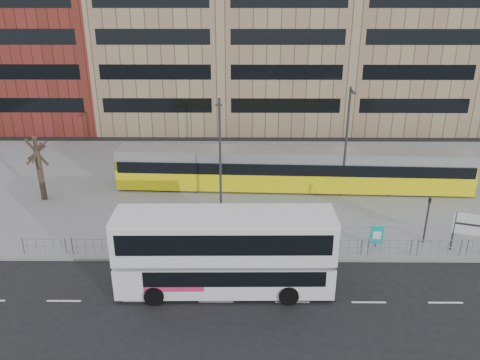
{
  "coord_description": "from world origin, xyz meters",
  "views": [
    {
      "loc": [
        -0.59,
        -24.33,
        15.03
      ],
      "look_at": [
        -0.82,
        6.0,
        2.87
      ],
      "focal_mm": 35.0,
      "sensor_mm": 36.0,
      "label": 1
    }
  ],
  "objects_px": {
    "double_decker_bus": "(225,250)",
    "ad_panel": "(377,235)",
    "tram": "(292,169)",
    "lamp_post_east": "(346,139)",
    "pedestrian": "(205,225)",
    "station_sign": "(473,227)",
    "traffic_light_west": "(219,225)",
    "lamp_post_west": "(220,149)",
    "bare_tree": "(34,133)",
    "traffic_light_east": "(428,214)"
  },
  "relations": [
    {
      "from": "double_decker_bus",
      "to": "lamp_post_west",
      "type": "bearing_deg",
      "value": 93.21
    },
    {
      "from": "traffic_light_west",
      "to": "lamp_post_east",
      "type": "relative_size",
      "value": 0.36
    },
    {
      "from": "tram",
      "to": "lamp_post_west",
      "type": "bearing_deg",
      "value": -147.04
    },
    {
      "from": "double_decker_bus",
      "to": "lamp_post_west",
      "type": "distance_m",
      "value": 10.74
    },
    {
      "from": "ad_panel",
      "to": "lamp_post_east",
      "type": "xyz_separation_m",
      "value": [
        -0.55,
        8.09,
        3.79
      ]
    },
    {
      "from": "ad_panel",
      "to": "lamp_post_east",
      "type": "relative_size",
      "value": 0.17
    },
    {
      "from": "ad_panel",
      "to": "double_decker_bus",
      "type": "bearing_deg",
      "value": -152.26
    },
    {
      "from": "pedestrian",
      "to": "traffic_light_west",
      "type": "height_order",
      "value": "traffic_light_west"
    },
    {
      "from": "station_sign",
      "to": "ad_panel",
      "type": "xyz_separation_m",
      "value": [
        -5.54,
        0.55,
        -0.91
      ]
    },
    {
      "from": "traffic_light_east",
      "to": "bare_tree",
      "type": "distance_m",
      "value": 27.98
    },
    {
      "from": "bare_tree",
      "to": "station_sign",
      "type": "bearing_deg",
      "value": -14.93
    },
    {
      "from": "tram",
      "to": "lamp_post_east",
      "type": "height_order",
      "value": "lamp_post_east"
    },
    {
      "from": "double_decker_bus",
      "to": "ad_panel",
      "type": "distance_m",
      "value": 10.34
    },
    {
      "from": "pedestrian",
      "to": "bare_tree",
      "type": "height_order",
      "value": "bare_tree"
    },
    {
      "from": "pedestrian",
      "to": "bare_tree",
      "type": "xyz_separation_m",
      "value": [
        -12.96,
        6.12,
        4.31
      ]
    },
    {
      "from": "lamp_post_west",
      "to": "traffic_light_west",
      "type": "bearing_deg",
      "value": -88.31
    },
    {
      "from": "station_sign",
      "to": "traffic_light_east",
      "type": "xyz_separation_m",
      "value": [
        -2.29,
        1.28,
        0.19
      ]
    },
    {
      "from": "station_sign",
      "to": "pedestrian",
      "type": "relative_size",
      "value": 1.31
    },
    {
      "from": "bare_tree",
      "to": "double_decker_bus",
      "type": "bearing_deg",
      "value": -38.64
    },
    {
      "from": "tram",
      "to": "lamp_post_west",
      "type": "xyz_separation_m",
      "value": [
        -5.64,
        -3.33,
        2.77
      ]
    },
    {
      "from": "double_decker_bus",
      "to": "tram",
      "type": "distance_m",
      "value": 14.7
    },
    {
      "from": "double_decker_bus",
      "to": "traffic_light_east",
      "type": "height_order",
      "value": "double_decker_bus"
    },
    {
      "from": "tram",
      "to": "station_sign",
      "type": "relative_size",
      "value": 11.0
    },
    {
      "from": "tram",
      "to": "bare_tree",
      "type": "bearing_deg",
      "value": -170.9
    },
    {
      "from": "bare_tree",
      "to": "lamp_post_west",
      "type": "bearing_deg",
      "value": -4.4
    },
    {
      "from": "tram",
      "to": "lamp_post_east",
      "type": "relative_size",
      "value": 3.3
    },
    {
      "from": "lamp_post_west",
      "to": "lamp_post_east",
      "type": "xyz_separation_m",
      "value": [
        9.44,
        1.89,
        0.22
      ]
    },
    {
      "from": "lamp_post_west",
      "to": "bare_tree",
      "type": "xyz_separation_m",
      "value": [
        -13.75,
        1.06,
        0.85
      ]
    },
    {
      "from": "ad_panel",
      "to": "bare_tree",
      "type": "height_order",
      "value": "bare_tree"
    },
    {
      "from": "lamp_post_west",
      "to": "lamp_post_east",
      "type": "distance_m",
      "value": 9.63
    },
    {
      "from": "double_decker_bus",
      "to": "ad_panel",
      "type": "relative_size",
      "value": 7.65
    },
    {
      "from": "double_decker_bus",
      "to": "pedestrian",
      "type": "height_order",
      "value": "double_decker_bus"
    },
    {
      "from": "station_sign",
      "to": "lamp_post_west",
      "type": "height_order",
      "value": "lamp_post_west"
    },
    {
      "from": "double_decker_bus",
      "to": "bare_tree",
      "type": "relative_size",
      "value": 1.57
    },
    {
      "from": "ad_panel",
      "to": "traffic_light_east",
      "type": "bearing_deg",
      "value": 15.52
    },
    {
      "from": "ad_panel",
      "to": "pedestrian",
      "type": "relative_size",
      "value": 0.76
    },
    {
      "from": "traffic_light_west",
      "to": "lamp_post_east",
      "type": "distance_m",
      "value": 13.07
    },
    {
      "from": "traffic_light_east",
      "to": "lamp_post_east",
      "type": "xyz_separation_m",
      "value": [
        -3.8,
        7.36,
        2.69
      ]
    },
    {
      "from": "tram",
      "to": "lamp_post_west",
      "type": "relative_size",
      "value": 3.48
    },
    {
      "from": "pedestrian",
      "to": "tram",
      "type": "bearing_deg",
      "value": -23.76
    },
    {
      "from": "double_decker_bus",
      "to": "lamp_post_east",
      "type": "distance_m",
      "value": 15.34
    },
    {
      "from": "tram",
      "to": "ad_panel",
      "type": "bearing_deg",
      "value": -63.02
    },
    {
      "from": "tram",
      "to": "traffic_light_east",
      "type": "bearing_deg",
      "value": -46.75
    },
    {
      "from": "lamp_post_east",
      "to": "lamp_post_west",
      "type": "bearing_deg",
      "value": -168.7
    },
    {
      "from": "tram",
      "to": "ad_panel",
      "type": "xyz_separation_m",
      "value": [
        4.36,
        -9.53,
        -0.79
      ]
    },
    {
      "from": "ad_panel",
      "to": "pedestrian",
      "type": "bearing_deg",
      "value": 176.86
    },
    {
      "from": "bare_tree",
      "to": "ad_panel",
      "type": "bearing_deg",
      "value": -17.01
    },
    {
      "from": "pedestrian",
      "to": "lamp_post_west",
      "type": "relative_size",
      "value": 0.24
    },
    {
      "from": "station_sign",
      "to": "traffic_light_west",
      "type": "height_order",
      "value": "traffic_light_west"
    },
    {
      "from": "ad_panel",
      "to": "tram",
      "type": "bearing_deg",
      "value": 117.46
    }
  ]
}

